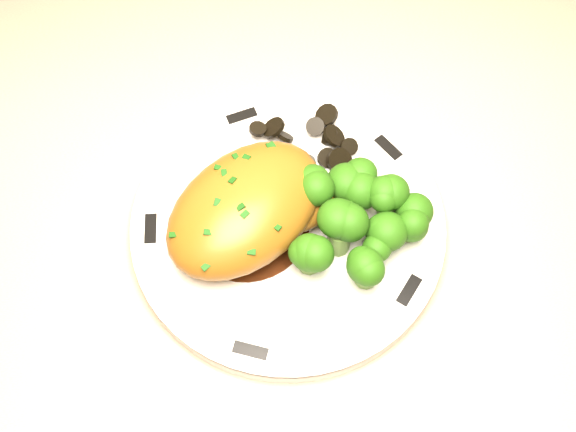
{
  "coord_description": "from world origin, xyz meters",
  "views": [
    {
      "loc": [
        0.13,
        1.46,
        1.42
      ],
      "look_at": [
        0.15,
        1.71,
        0.92
      ],
      "focal_mm": 45.0,
      "sensor_mm": 36.0,
      "label": 1
    }
  ],
  "objects_px": {
    "plate": "(288,226)",
    "chicken_breast": "(252,208)",
    "broccoli_florets": "(359,223)",
    "counter": "(136,412)"
  },
  "relations": [
    {
      "from": "plate",
      "to": "chicken_breast",
      "type": "xyz_separation_m",
      "value": [
        -0.03,
        0.0,
        0.03
      ]
    },
    {
      "from": "chicken_breast",
      "to": "broccoli_florets",
      "type": "distance_m",
      "value": 0.08
    },
    {
      "from": "broccoli_florets",
      "to": "counter",
      "type": "bearing_deg",
      "value": -174.19
    },
    {
      "from": "counter",
      "to": "plate",
      "type": "relative_size",
      "value": 8.26
    },
    {
      "from": "plate",
      "to": "broccoli_florets",
      "type": "distance_m",
      "value": 0.06
    },
    {
      "from": "plate",
      "to": "broccoli_florets",
      "type": "relative_size",
      "value": 2.34
    },
    {
      "from": "chicken_breast",
      "to": "broccoli_florets",
      "type": "relative_size",
      "value": 1.56
    },
    {
      "from": "chicken_breast",
      "to": "broccoli_florets",
      "type": "bearing_deg",
      "value": -53.68
    },
    {
      "from": "plate",
      "to": "broccoli_florets",
      "type": "bearing_deg",
      "value": -16.65
    },
    {
      "from": "counter",
      "to": "broccoli_florets",
      "type": "xyz_separation_m",
      "value": [
        0.26,
        0.03,
        0.48
      ]
    }
  ]
}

